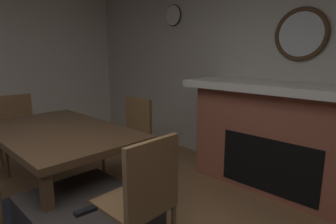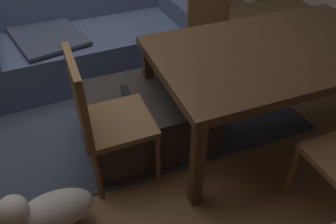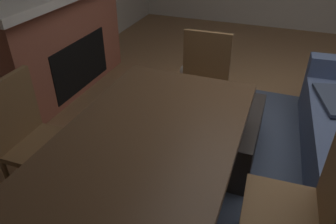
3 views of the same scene
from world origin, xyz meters
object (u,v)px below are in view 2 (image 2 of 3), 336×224
tv_remote (126,93)px  dining_table (276,57)px  dining_chair_west (101,114)px  ottoman_coffee_table (148,118)px  small_dog (48,210)px  couch (89,35)px  dining_chair_north (214,25)px

tv_remote → dining_table: bearing=-9.9°
dining_chair_west → dining_table: bearing=0.1°
tv_remote → dining_table: (1.02, -0.29, 0.23)m
ottoman_coffee_table → dining_table: 1.01m
dining_chair_west → small_dog: 0.63m
couch → dining_chair_north: (1.07, -0.61, 0.20)m
couch → tv_remote: bearing=-87.5°
ottoman_coffee_table → small_dog: 0.95m
couch → tv_remote: couch is taller
dining_chair_north → dining_chair_west: 1.53m
dining_chair_west → small_dog: bearing=-142.6°
dining_chair_north → dining_chair_west: size_ratio=1.00×
dining_table → dining_chair_west: dining_chair_west is taller
dining_table → small_dog: size_ratio=3.35×
dining_table → dining_chair_west: 1.25m
small_dog → dining_chair_west: bearing=37.4°
couch → dining_chair_west: couch is taller
tv_remote → dining_table: 1.08m
couch → small_dog: size_ratio=4.00×
small_dog → couch: bearing=72.0°
couch → dining_table: bearing=-54.7°
dining_chair_west → couch: bearing=83.4°
couch → dining_chair_west: (-0.18, -1.51, 0.20)m
couch → dining_chair_north: size_ratio=2.19×
couch → small_dog: 1.93m
couch → small_dog: (-0.59, -1.83, -0.14)m
dining_table → small_dog: (-1.66, -0.32, -0.48)m
dining_chair_north → dining_chair_west: same height
tv_remote → ottoman_coffee_table: bearing=-21.2°
ottoman_coffee_table → dining_table: dining_table is taller
tv_remote → dining_table: dining_table is taller
ottoman_coffee_table → dining_chair_north: dining_chair_north is taller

